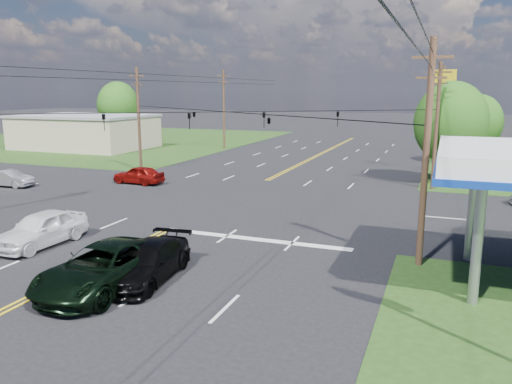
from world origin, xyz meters
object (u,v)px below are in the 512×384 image
at_px(pole_right_far, 441,111).
at_px(pickup_dkgreen, 104,267).
at_px(pole_left_far, 224,108).
at_px(suv_black, 147,262).
at_px(pole_se, 426,152).
at_px(tree_right_a, 451,123).
at_px(pole_ne, 437,124).
at_px(pickup_white, 41,229).
at_px(tree_far_l, 118,105).
at_px(pole_nw, 139,118).
at_px(retail_nw, 85,133).
at_px(sedan_silver, 9,178).
at_px(tree_right_b, 477,123).

distance_m(pole_right_far, pickup_dkgreen, 45.52).
relative_size(pole_left_far, suv_black, 1.97).
distance_m(pole_se, pole_right_far, 37.00).
height_order(pole_right_far, tree_right_a, pole_right_far).
height_order(pole_ne, pickup_white, pole_ne).
xyz_separation_m(tree_far_l, pickup_white, (27.70, -44.58, -4.36)).
relative_size(pole_se, pole_right_far, 0.95).
bearing_deg(tree_right_a, pole_nw, -173.66).
bearing_deg(pole_se, pole_left_far, 125.10).
distance_m(retail_nw, pickup_dkgreen, 49.64).
xyz_separation_m(retail_nw, pole_left_far, (17.00, 6.00, 3.17)).
height_order(pole_left_far, suv_black, pole_left_far).
bearing_deg(sedan_silver, pickup_dkgreen, -128.75).
bearing_deg(retail_nw, tree_right_b, 2.46).
xyz_separation_m(pole_right_far, tree_right_a, (1.00, -16.00, -0.30)).
relative_size(tree_right_b, pickup_dkgreen, 1.16).
distance_m(tree_right_b, suv_black, 41.04).
bearing_deg(pickup_white, tree_right_b, 62.67).
bearing_deg(pole_left_far, pickup_dkgreen, -71.19).
bearing_deg(pole_nw, sedan_silver, -115.13).
bearing_deg(tree_right_b, retail_nw, -177.54).
bearing_deg(tree_right_a, tree_far_l, 156.50).
bearing_deg(tree_far_l, retail_nw, -78.69).
height_order(pole_nw, pickup_white, pole_nw).
height_order(retail_nw, tree_right_b, tree_right_b).
bearing_deg(pole_right_far, pole_ne, -90.00).
height_order(pole_nw, tree_right_a, pole_nw).
height_order(pole_right_far, pickup_dkgreen, pole_right_far).
height_order(pole_nw, pole_ne, same).
height_order(tree_right_a, pickup_white, tree_right_a).
bearing_deg(pole_se, suv_black, -150.76).
distance_m(retail_nw, tree_right_a, 45.21).
bearing_deg(retail_nw, pole_ne, -16.82).
xyz_separation_m(pole_nw, suv_black, (16.00, -23.60, -4.18)).
relative_size(pole_nw, pole_right_far, 0.95).
bearing_deg(tree_right_b, pole_right_far, 131.19).
bearing_deg(pole_right_far, suv_black, -103.21).
xyz_separation_m(pole_ne, sedan_silver, (-30.99, -10.63, -4.27)).
height_order(pole_se, suv_black, pole_se).
relative_size(tree_right_b, suv_black, 1.39).
bearing_deg(pickup_dkgreen, pickup_white, 152.88).
bearing_deg(pickup_white, suv_black, -13.19).
relative_size(retail_nw, pole_se, 1.68).
xyz_separation_m(pole_left_far, pole_right_far, (26.00, 0.00, 0.00)).
bearing_deg(tree_right_a, retail_nw, 167.20).
bearing_deg(suv_black, pole_left_far, 105.39).
height_order(pole_ne, pole_left_far, pole_left_far).
distance_m(pole_left_far, pickup_white, 41.73).
distance_m(pole_nw, pole_left_far, 19.00).
xyz_separation_m(pole_se, tree_right_b, (3.50, 33.00, -0.70)).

